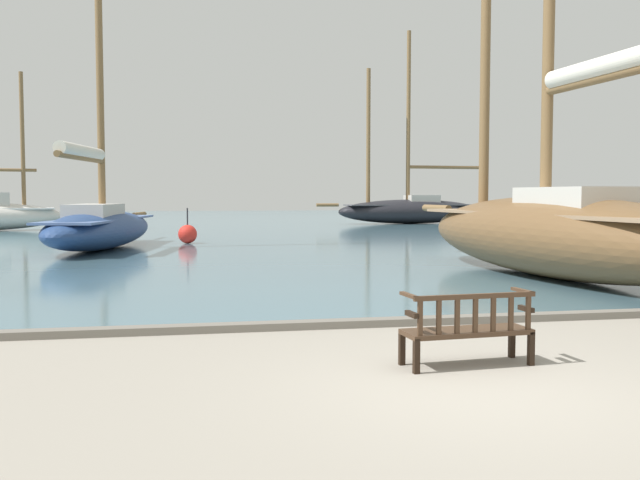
{
  "coord_description": "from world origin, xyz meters",
  "views": [
    {
      "loc": [
        -3.11,
        -7.11,
        2.11
      ],
      "look_at": [
        0.15,
        10.0,
        1.0
      ],
      "focal_mm": 40.0,
      "sensor_mm": 36.0,
      "label": 1
    }
  ],
  "objects_px": {
    "sailboat_distant_harbor": "(100,224)",
    "channel_buoy": "(188,234)",
    "park_bench": "(468,328)",
    "sailboat_mid_port": "(552,226)",
    "sailboat_nearest_starboard": "(411,208)"
  },
  "relations": [
    {
      "from": "park_bench",
      "to": "sailboat_mid_port",
      "type": "distance_m",
      "value": 9.81
    },
    {
      "from": "park_bench",
      "to": "sailboat_mid_port",
      "type": "bearing_deg",
      "value": 55.55
    },
    {
      "from": "sailboat_mid_port",
      "to": "channel_buoy",
      "type": "distance_m",
      "value": 16.46
    },
    {
      "from": "sailboat_distant_harbor",
      "to": "channel_buoy",
      "type": "distance_m",
      "value": 4.08
    },
    {
      "from": "sailboat_mid_port",
      "to": "channel_buoy",
      "type": "relative_size",
      "value": 9.64
    },
    {
      "from": "park_bench",
      "to": "sailboat_mid_port",
      "type": "height_order",
      "value": "sailboat_mid_port"
    },
    {
      "from": "sailboat_mid_port",
      "to": "channel_buoy",
      "type": "height_order",
      "value": "sailboat_mid_port"
    },
    {
      "from": "sailboat_distant_harbor",
      "to": "sailboat_mid_port",
      "type": "xyz_separation_m",
      "value": [
        12.05,
        -11.43,
        0.31
      ]
    },
    {
      "from": "sailboat_nearest_starboard",
      "to": "sailboat_mid_port",
      "type": "distance_m",
      "value": 32.43
    },
    {
      "from": "sailboat_distant_harbor",
      "to": "sailboat_mid_port",
      "type": "distance_m",
      "value": 16.61
    },
    {
      "from": "park_bench",
      "to": "channel_buoy",
      "type": "height_order",
      "value": "channel_buoy"
    },
    {
      "from": "sailboat_distant_harbor",
      "to": "channel_buoy",
      "type": "bearing_deg",
      "value": 37.12
    },
    {
      "from": "park_bench",
      "to": "sailboat_nearest_starboard",
      "type": "distance_m",
      "value": 41.63
    },
    {
      "from": "sailboat_mid_port",
      "to": "channel_buoy",
      "type": "bearing_deg",
      "value": 122.49
    },
    {
      "from": "sailboat_mid_port",
      "to": "channel_buoy",
      "type": "xyz_separation_m",
      "value": [
        -8.83,
        13.86,
        -0.87
      ]
    }
  ]
}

